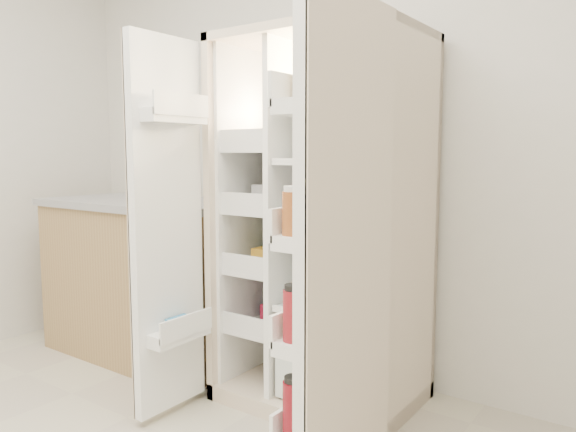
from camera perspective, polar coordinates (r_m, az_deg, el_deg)
The scene contains 5 objects.
wall_back at distance 3.10m, azimuth 4.68°, elevation 8.63°, with size 4.00×0.02×2.70m, color silver.
refrigerator at distance 2.74m, azimuth 4.44°, elevation -3.85°, with size 0.92×0.70×1.80m.
freezer_door at distance 2.58m, azimuth -12.50°, elevation -1.28°, with size 0.15×0.40×1.72m.
fridge_door at distance 1.89m, azimuth 5.67°, elevation -4.47°, with size 0.17×0.58×1.72m.
kitchen_counter at distance 3.48m, azimuth -14.33°, elevation -6.19°, with size 1.32×0.70×0.96m.
Camera 1 is at (1.59, -0.65, 1.23)m, focal length 34.00 mm.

